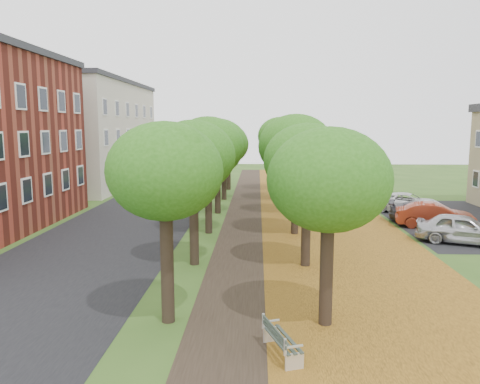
# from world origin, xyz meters

# --- Properties ---
(ground) EXTENTS (120.00, 120.00, 0.00)m
(ground) POSITION_xyz_m (0.00, 0.00, 0.00)
(ground) COLOR #2D4C19
(ground) RESTS_ON ground
(street_asphalt) EXTENTS (8.00, 70.00, 0.01)m
(street_asphalt) POSITION_xyz_m (-7.50, 15.00, 0.00)
(street_asphalt) COLOR black
(street_asphalt) RESTS_ON ground
(footpath) EXTENTS (3.20, 70.00, 0.01)m
(footpath) POSITION_xyz_m (0.00, 15.00, 0.00)
(footpath) COLOR black
(footpath) RESTS_ON ground
(leaf_verge) EXTENTS (7.50, 70.00, 0.01)m
(leaf_verge) POSITION_xyz_m (5.00, 15.00, 0.01)
(leaf_verge) COLOR #A46C1E
(leaf_verge) RESTS_ON ground
(parking_lot) EXTENTS (9.00, 16.00, 0.01)m
(parking_lot) POSITION_xyz_m (13.50, 16.00, 0.00)
(parking_lot) COLOR black
(parking_lot) RESTS_ON ground
(tree_row_west) EXTENTS (3.75, 33.75, 6.24)m
(tree_row_west) POSITION_xyz_m (-2.20, 15.00, 4.61)
(tree_row_west) COLOR black
(tree_row_west) RESTS_ON ground
(tree_row_east) EXTENTS (3.75, 33.75, 6.24)m
(tree_row_east) POSITION_xyz_m (2.60, 15.00, 4.61)
(tree_row_east) COLOR black
(tree_row_east) RESTS_ON ground
(building_cream) EXTENTS (10.30, 20.30, 10.40)m
(building_cream) POSITION_xyz_m (-17.00, 33.00, 5.21)
(building_cream) COLOR beige
(building_cream) RESTS_ON ground
(bench) EXTENTS (1.04, 1.81, 0.82)m
(bench) POSITION_xyz_m (1.14, -2.02, 0.43)
(bench) COLOR #2C3831
(bench) RESTS_ON ground
(car_silver) EXTENTS (4.84, 3.44, 1.53)m
(car_silver) POSITION_xyz_m (11.00, 10.15, 0.76)
(car_silver) COLOR #B2B2B7
(car_silver) RESTS_ON ground
(car_red) EXTENTS (4.67, 2.55, 1.46)m
(car_red) POSITION_xyz_m (11.00, 13.89, 0.73)
(car_red) COLOR maroon
(car_red) RESTS_ON ground
(car_grey) EXTENTS (4.89, 3.24, 1.32)m
(car_grey) POSITION_xyz_m (11.00, 15.19, 0.66)
(car_grey) COLOR #37363C
(car_grey) RESTS_ON ground
(car_white) EXTENTS (5.28, 3.89, 1.33)m
(car_white) POSITION_xyz_m (11.00, 18.88, 0.67)
(car_white) COLOR silver
(car_white) RESTS_ON ground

